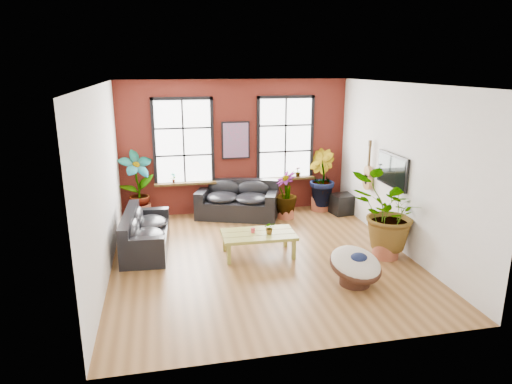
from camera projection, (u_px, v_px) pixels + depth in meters
room at (261, 174)px, 9.08m from camera, size 6.04×6.54×3.54m
sofa_back at (238, 201)px, 11.90m from camera, size 2.28×1.65×0.95m
sofa_left at (144, 233)px, 9.73m from camera, size 1.02×2.16×0.84m
coffee_table at (258, 236)px, 9.45m from camera, size 1.52×0.89×0.58m
papasan_chair at (356, 265)px, 8.19m from camera, size 1.22×1.22×0.71m
poster at (236, 140)px, 11.89m from camera, size 0.74×0.06×0.98m
tv_wall_unit at (385, 172)px, 10.14m from camera, size 0.13×1.86×1.20m
media_box at (343, 204)px, 12.18m from camera, size 0.71×0.62×0.52m
pot_back_left at (140, 212)px, 11.70m from camera, size 0.74×0.74×0.41m
pot_back_right at (320, 203)px, 12.49m from camera, size 0.59×0.59×0.37m
pot_right_wall at (386, 248)px, 9.41m from camera, size 0.70×0.70×0.39m
pot_mid at (286, 212)px, 11.85m from camera, size 0.52×0.52×0.32m
floor_plant_back_left at (137, 183)px, 11.45m from camera, size 1.04×0.89×1.67m
floor_plant_back_right at (321, 178)px, 12.33m from camera, size 0.83×0.95×1.51m
floor_plant_right_wall at (388, 213)px, 9.23m from camera, size 1.57×1.40×1.59m
floor_plant_mid at (286, 193)px, 11.71m from camera, size 0.74×0.74×1.09m
table_plant at (270, 228)px, 9.38m from camera, size 0.26×0.24×0.26m
sill_plant_left at (173, 178)px, 11.76m from camera, size 0.17×0.17×0.27m
sill_plant_right at (298, 172)px, 12.42m from camera, size 0.19×0.19×0.27m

